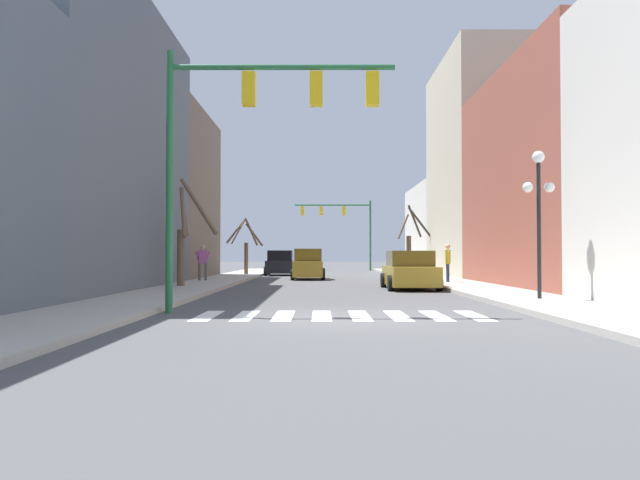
{
  "coord_description": "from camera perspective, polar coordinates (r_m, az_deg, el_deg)",
  "views": [
    {
      "loc": [
        -0.49,
        -14.05,
        1.44
      ],
      "look_at": [
        -0.47,
        19.98,
        2.26
      ],
      "focal_mm": 35.0,
      "sensor_mm": 36.0,
      "label": 1
    }
  ],
  "objects": [
    {
      "name": "street_tree_left_mid",
      "position": [
        26.57,
        -12.28,
        0.25
      ],
      "size": [
        1.82,
        1.17,
        4.53
      ],
      "color": "brown",
      "rests_on": "sidewalk_left"
    },
    {
      "name": "ground_plane",
      "position": [
        14.13,
        1.97,
        -7.21
      ],
      "size": [
        240.0,
        240.0,
        0.0
      ],
      "primitive_type": "plane",
      "color": "#4C4C4F"
    },
    {
      "name": "sidewalk_right",
      "position": [
        15.48,
        24.38,
        -6.3
      ],
      "size": [
        2.8,
        90.0,
        0.15
      ],
      "color": "#ADA89E",
      "rests_on": "ground_plane"
    },
    {
      "name": "street_lamp_right_corner",
      "position": [
        19.63,
        19.33,
        3.99
      ],
      "size": [
        0.95,
        0.36,
        4.38
      ],
      "color": "black",
      "rests_on": "sidewalk_right"
    },
    {
      "name": "street_tree_right_mid",
      "position": [
        44.53,
        8.25,
        -0.39
      ],
      "size": [
        2.48,
        1.22,
        4.85
      ],
      "color": "#473828",
      "rests_on": "sidewalk_right"
    },
    {
      "name": "street_tree_right_far",
      "position": [
        42.24,
        -6.81,
        -0.58
      ],
      "size": [
        2.39,
        1.9,
        3.82
      ],
      "color": "brown",
      "rests_on": "sidewalk_left"
    },
    {
      "name": "traffic_signal_near",
      "position": [
        15.85,
        -6.33,
        10.82
      ],
      "size": [
        5.68,
        0.28,
        6.51
      ],
      "color": "#236038",
      "rests_on": "ground_plane"
    },
    {
      "name": "pedestrian_near_right_corner",
      "position": [
        30.51,
        11.56,
        -1.75
      ],
      "size": [
        0.28,
        0.78,
        1.81
      ],
      "rotation": [
        0.0,
        0.0,
        1.47
      ],
      "color": "#282D47",
      "rests_on": "sidewalk_right"
    },
    {
      "name": "car_driving_away_lane",
      "position": [
        26.44,
        8.17,
        -2.84
      ],
      "size": [
        2.14,
        4.61,
        1.61
      ],
      "rotation": [
        0.0,
        0.0,
        1.57
      ],
      "color": "#A38423",
      "rests_on": "ground_plane"
    },
    {
      "name": "crosswalk_stripes",
      "position": [
        14.83,
        1.87,
        -6.92
      ],
      "size": [
        6.75,
        2.6,
        0.01
      ],
      "color": "white",
      "rests_on": "ground_plane"
    },
    {
      "name": "building_row_right",
      "position": [
        34.16,
        18.39,
        5.05
      ],
      "size": [
        6.0,
        48.65,
        13.85
      ],
      "color": "beige",
      "rests_on": "ground_plane"
    },
    {
      "name": "car_parked_left_far",
      "position": [
        44.31,
        -3.67,
        -2.18
      ],
      "size": [
        2.11,
        4.32,
        1.75
      ],
      "rotation": [
        0.0,
        0.0,
        1.57
      ],
      "color": "black",
      "rests_on": "ground_plane"
    },
    {
      "name": "traffic_signal_far",
      "position": [
        58.3,
        2.03,
        1.98
      ],
      "size": [
        7.16,
        0.28,
        6.51
      ],
      "color": "#236038",
      "rests_on": "ground_plane"
    },
    {
      "name": "car_parked_right_mid",
      "position": [
        36.78,
        -1.11,
        -2.32
      ],
      "size": [
        1.95,
        4.31,
        1.8
      ],
      "rotation": [
        0.0,
        0.0,
        -1.57
      ],
      "color": "#A38423",
      "rests_on": "ground_plane"
    },
    {
      "name": "sidewalk_left",
      "position": [
        15.1,
        -21.04,
        -6.46
      ],
      "size": [
        2.8,
        90.0,
        0.15
      ],
      "color": "#ADA89E",
      "rests_on": "ground_plane"
    },
    {
      "name": "pedestrian_crossing_street",
      "position": [
        32.23,
        -10.71,
        -1.74
      ],
      "size": [
        0.77,
        0.35,
        1.81
      ],
      "rotation": [
        0.0,
        0.0,
        3.45
      ],
      "color": "#4C4C51",
      "rests_on": "sidewalk_left"
    },
    {
      "name": "building_row_left",
      "position": [
        27.84,
        -20.73,
        6.51
      ],
      "size": [
        6.0,
        34.27,
        11.68
      ],
      "color": "#515B66",
      "rests_on": "ground_plane"
    }
  ]
}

